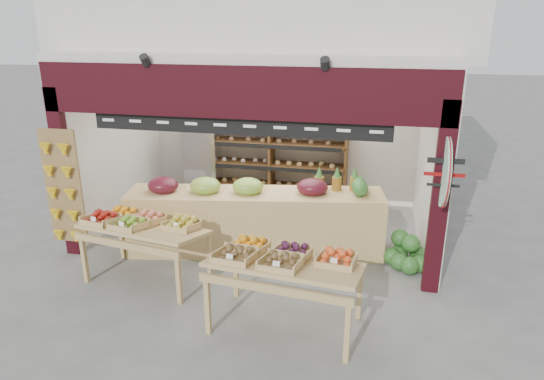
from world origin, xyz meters
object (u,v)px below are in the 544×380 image
(watermelon_pile, at_px, (408,255))
(mid_counter, at_px, (254,219))
(back_shelving, at_px, (271,147))
(display_table_left, at_px, (139,225))
(display_table_right, at_px, (281,260))
(cardboard_stack, at_px, (168,211))
(refrigerator, at_px, (203,158))

(watermelon_pile, bearing_deg, mid_counter, 179.22)
(back_shelving, height_order, mid_counter, back_shelving)
(display_table_left, relative_size, watermelon_pile, 2.50)
(back_shelving, height_order, display_table_right, back_shelving)
(mid_counter, relative_size, display_table_left, 2.28)
(cardboard_stack, xyz_separation_m, display_table_left, (0.45, -1.90, 0.57))
(refrigerator, distance_m, display_table_left, 3.42)
(refrigerator, relative_size, watermelon_pile, 2.39)
(cardboard_stack, relative_size, display_table_right, 0.54)
(display_table_left, bearing_deg, watermelon_pile, 16.63)
(refrigerator, xyz_separation_m, mid_counter, (1.66, -2.24, -0.31))
(watermelon_pile, bearing_deg, back_shelving, 138.36)
(watermelon_pile, bearing_deg, cardboard_stack, 169.64)
(back_shelving, relative_size, display_table_left, 1.69)
(display_table_right, distance_m, watermelon_pile, 2.54)
(mid_counter, distance_m, display_table_left, 1.82)
(refrigerator, xyz_separation_m, watermelon_pile, (4.07, -2.27, -0.67))
(refrigerator, bearing_deg, watermelon_pile, -34.68)
(mid_counter, xyz_separation_m, watermelon_pile, (2.41, -0.03, -0.35))
(back_shelving, height_order, watermelon_pile, back_shelving)
(back_shelving, relative_size, refrigerator, 1.77)
(mid_counter, bearing_deg, display_table_left, -139.82)
(refrigerator, xyz_separation_m, display_table_right, (2.47, -4.12, 0.01))
(refrigerator, xyz_separation_m, cardboard_stack, (-0.16, -1.50, -0.61))
(display_table_right, xyz_separation_m, watermelon_pile, (1.60, 1.85, -0.68))
(cardboard_stack, distance_m, display_table_right, 3.77)
(display_table_left, bearing_deg, cardboard_stack, 103.19)
(back_shelving, distance_m, cardboard_stack, 2.42)
(mid_counter, relative_size, watermelon_pile, 5.69)
(display_table_right, bearing_deg, display_table_left, 161.79)
(cardboard_stack, relative_size, mid_counter, 0.25)
(back_shelving, xyz_separation_m, refrigerator, (-1.44, -0.07, -0.30))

